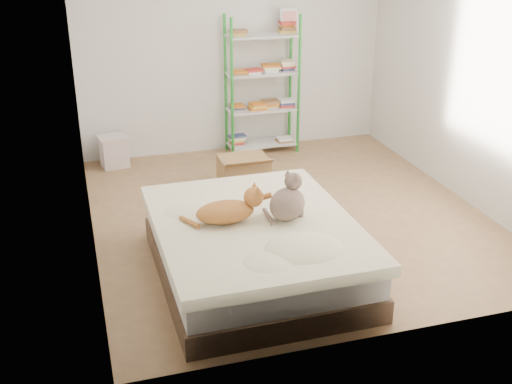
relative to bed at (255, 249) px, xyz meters
name	(u,v)px	position (x,y,z in m)	size (l,w,h in m)	color
room	(291,87)	(0.65, 1.04, 1.05)	(3.81, 4.21, 2.61)	#A78050
bed	(255,249)	(0.00, 0.00, 0.00)	(1.58, 1.97, 0.50)	brown
orange_cat	(225,209)	(-0.23, 0.05, 0.36)	(0.56, 0.30, 0.23)	#C38735
grey_cat	(287,197)	(0.26, -0.04, 0.45)	(0.29, 0.34, 0.39)	gray
shelf_unit	(263,87)	(0.96, 2.92, 0.58)	(0.90, 0.36, 1.74)	green
cardboard_box	(244,173)	(0.41, 1.81, -0.07)	(0.52, 0.49, 0.42)	#A68649
white_bin	(114,151)	(-0.89, 2.89, -0.06)	(0.37, 0.34, 0.38)	beige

